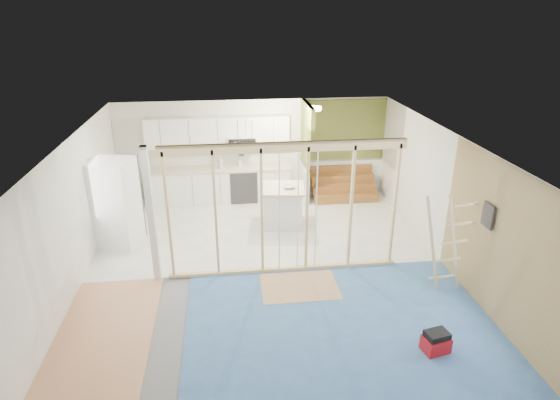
{
  "coord_description": "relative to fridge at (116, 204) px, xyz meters",
  "views": [
    {
      "loc": [
        -0.73,
        -7.8,
        4.77
      ],
      "look_at": [
        0.29,
        0.6,
        1.25
      ],
      "focal_mm": 30.0,
      "sensor_mm": 36.0,
      "label": 1
    }
  ],
  "objects": [
    {
      "name": "base_cabinets",
      "position": [
        1.45,
        1.83,
        -0.48
      ],
      "size": [
        4.45,
        2.24,
        0.93
      ],
      "color": "white",
      "rests_on": "room"
    },
    {
      "name": "upper_cabinets",
      "position": [
        2.22,
        2.29,
        0.87
      ],
      "size": [
        3.6,
        0.41,
        0.85
      ],
      "color": "white",
      "rests_on": "room"
    },
    {
      "name": "pot_rack",
      "position": [
        2.75,
        0.36,
        1.05
      ],
      "size": [
        0.52,
        0.52,
        0.72
      ],
      "color": "black",
      "rests_on": "room"
    },
    {
      "name": "ceiling_light",
      "position": [
        4.46,
        1.47,
        1.59
      ],
      "size": [
        0.32,
        0.32,
        0.08
      ],
      "primitive_type": "cylinder",
      "color": "#FFEABF",
      "rests_on": "room"
    },
    {
      "name": "sheathing_panel",
      "position": [
        6.54,
        -3.53,
        0.35
      ],
      "size": [
        0.02,
        4.0,
        2.6
      ],
      "primitive_type": "cube",
      "color": "tan",
      "rests_on": "room"
    },
    {
      "name": "bowl",
      "position": [
        3.73,
        0.49,
        0.03
      ],
      "size": [
        0.28,
        0.28,
        0.06
      ],
      "primitive_type": "imported",
      "rotation": [
        0.0,
        0.0,
        0.07
      ],
      "color": "silver",
      "rests_on": "island"
    },
    {
      "name": "soap_bottle_b",
      "position": [
        2.68,
        2.28,
        0.07
      ],
      "size": [
        0.1,
        0.11,
        0.18
      ],
      "primitive_type": "imported",
      "rotation": [
        0.0,
        0.0,
        0.36
      ],
      "color": "silver",
      "rests_on": "base_cabinets"
    },
    {
      "name": "room",
      "position": [
        3.06,
        -1.53,
        0.35
      ],
      "size": [
        7.01,
        8.01,
        2.61
      ],
      "color": "slate",
      "rests_on": "ground"
    },
    {
      "name": "ladder",
      "position": [
        6.09,
        -2.49,
        -0.01
      ],
      "size": [
        0.98,
        0.13,
        1.83
      ],
      "rotation": [
        0.0,
        0.0,
        -0.22
      ],
      "color": "tan",
      "rests_on": "room"
    },
    {
      "name": "fridge",
      "position": [
        0.0,
        0.0,
        0.0
      ],
      "size": [
        1.0,
        0.97,
        1.9
      ],
      "rotation": [
        0.0,
        0.0,
        -0.24
      ],
      "color": "white",
      "rests_on": "room"
    },
    {
      "name": "electrical_panel",
      "position": [
        6.49,
        -2.93,
        0.7
      ],
      "size": [
        0.04,
        0.3,
        0.4
      ],
      "primitive_type": "cube",
      "color": "#333337",
      "rests_on": "room"
    },
    {
      "name": "floor_overlays",
      "position": [
        3.13,
        -1.47,
        -0.94
      ],
      "size": [
        7.0,
        8.0,
        0.03
      ],
      "color": "silver",
      "rests_on": "room"
    },
    {
      "name": "soap_bottle_a",
      "position": [
        2.19,
        2.13,
        0.14
      ],
      "size": [
        0.13,
        0.13,
        0.32
      ],
      "primitive_type": "imported",
      "rotation": [
        0.0,
        0.0,
        -0.03
      ],
      "color": "silver",
      "rests_on": "base_cabinets"
    },
    {
      "name": "stud_frame",
      "position": [
        2.84,
        -1.53,
        0.63
      ],
      "size": [
        4.66,
        0.14,
        2.6
      ],
      "color": "#DCCE86",
      "rests_on": "room"
    },
    {
      "name": "green_partition",
      "position": [
        5.1,
        2.13,
        -0.01
      ],
      "size": [
        2.25,
        1.51,
        2.6
      ],
      "color": "olive",
      "rests_on": "room"
    },
    {
      "name": "island",
      "position": [
        3.59,
        0.55,
        -0.48
      ],
      "size": [
        1.08,
        1.08,
        0.94
      ],
      "rotation": [
        0.0,
        0.0,
        -0.12
      ],
      "color": "silver",
      "rests_on": "room"
    },
    {
      "name": "toolbox",
      "position": [
        5.29,
        -4.08,
        -0.78
      ],
      "size": [
        0.42,
        0.35,
        0.35
      ],
      "rotation": [
        0.0,
        0.0,
        0.21
      ],
      "color": "#AE1016",
      "rests_on": "room"
    }
  ]
}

